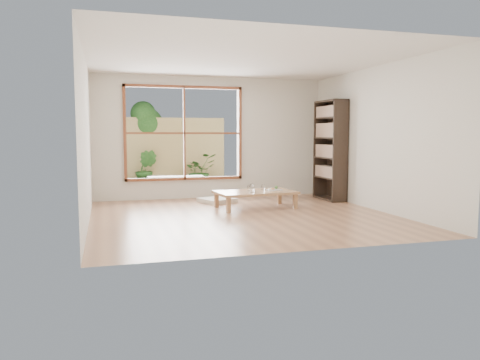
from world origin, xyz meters
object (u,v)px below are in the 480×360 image
object	(u,v)px
low_table	(255,193)
food_tray	(274,189)
bookshelf	(330,150)
garden_bench	(176,179)

from	to	relation	value
low_table	food_tray	xyz separation A→B (m)	(0.38, 0.03, 0.06)
low_table	food_tray	distance (m)	0.39
bookshelf	food_tray	world-z (taller)	bookshelf
bookshelf	garden_bench	xyz separation A→B (m)	(-3.01, 1.70, -0.68)
low_table	garden_bench	xyz separation A→B (m)	(-1.15, 2.36, 0.08)
food_tray	garden_bench	bearing A→B (deg)	113.52
bookshelf	food_tray	xyz separation A→B (m)	(-1.47, -0.62, -0.70)
garden_bench	low_table	bearing A→B (deg)	-62.91
low_table	food_tray	size ratio (longest dim) A/B	5.20
food_tray	low_table	bearing A→B (deg)	175.14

